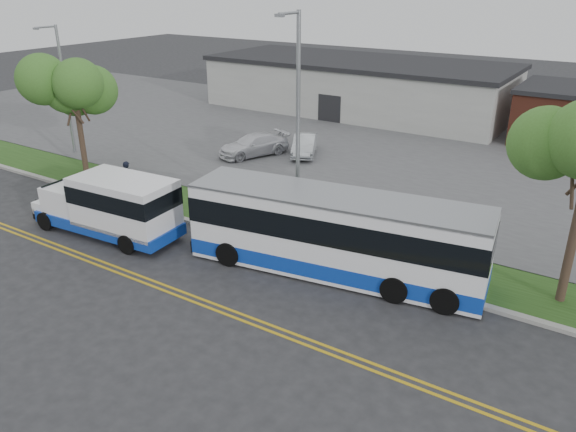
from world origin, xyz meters
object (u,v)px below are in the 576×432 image
Objects in this scene: streetlight_far at (64,85)px; parked_car_a at (304,145)px; pedestrian at (128,178)px; parked_car_b at (254,145)px; tree_west at (74,86)px; streetlight_near at (297,121)px; shuttle_bus at (113,204)px; transit_bus at (335,234)px.

streetlight_far is 2.03× the size of parked_car_a.
streetlight_far is 4.24× the size of pedestrian.
tree_west is at bearing -103.22° from parked_car_b.
streetlight_near reaches higher than tree_west.
streetlight_near is at bearing 29.46° from shuttle_bus.
streetlight_far is 1.07× the size of shuttle_bus.
pedestrian is at bearing 126.52° from shuttle_bus.
transit_bus is at bearing -80.35° from parked_car_a.
shuttle_bus is (8.21, -4.95, -3.62)m from tree_west.
shuttle_bus is at bearing -57.22° from parked_car_b.
streetlight_near is at bearing -20.24° from parked_car_b.
parked_car_a is at bearing 119.61° from streetlight_near.
streetlight_near is 12.89m from parked_car_a.
tree_west is at bearing 144.96° from shuttle_bus.
tree_west is 0.73× the size of streetlight_near.
streetlight_near is 19.20m from streetlight_far.
streetlight_near reaches higher than shuttle_bus.
streetlight_far reaches higher than pedestrian.
parked_car_a is at bearing 82.93° from shuttle_bus.
streetlight_near is 8.95m from shuttle_bus.
streetlight_far is 15.65m from parked_car_a.
tree_west is 3.67× the size of pedestrian.
transit_bus is 15.94m from parked_car_b.
tree_west is 10.25m from shuttle_bus.
tree_west is 0.86× the size of streetlight_far.
streetlight_far is 1.71× the size of parked_car_b.
shuttle_bus is at bearing -175.18° from transit_bus.
transit_bus reaches higher than parked_car_b.
streetlight_far is (-4.00, 2.22, -0.65)m from tree_west.
shuttle_bus is at bearing -31.08° from tree_west.
transit_bus is at bearing 164.93° from pedestrian.
shuttle_bus is at bearing -30.40° from streetlight_far.
streetlight_far is at bearing 171.95° from streetlight_near.
transit_bus is (18.08, -2.60, -3.49)m from tree_west.
shuttle_bus is at bearing -146.58° from streetlight_near.
streetlight_far is at bearing 145.64° from shuttle_bus.
streetlight_near reaches higher than transit_bus.
tree_west is at bearing -157.93° from parked_car_a.
shuttle_bus is 10.15m from transit_bus.
streetlight_near is 0.80× the size of transit_bus.
shuttle_bus is 0.63× the size of transit_bus.
shuttle_bus is 4.82m from pedestrian.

